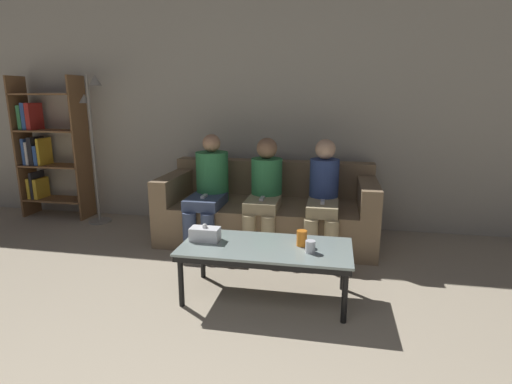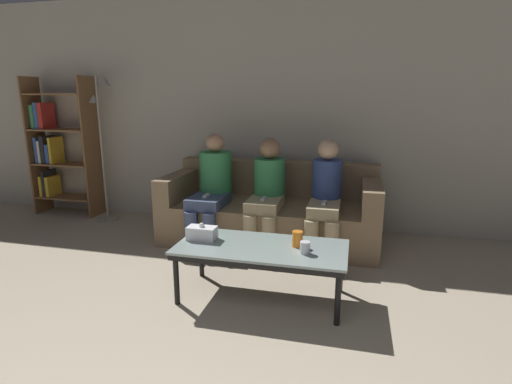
{
  "view_description": "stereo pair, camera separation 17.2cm",
  "coord_description": "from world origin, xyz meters",
  "px_view_note": "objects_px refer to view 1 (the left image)",
  "views": [
    {
      "loc": [
        0.65,
        -0.38,
        1.46
      ],
      "look_at": [
        0.0,
        2.93,
        0.66
      ],
      "focal_mm": 28.0,
      "sensor_mm": 36.0,
      "label": 1
    },
    {
      "loc": [
        0.82,
        -0.35,
        1.46
      ],
      "look_at": [
        0.0,
        2.93,
        0.66
      ],
      "focal_mm": 28.0,
      "sensor_mm": 36.0,
      "label": 2
    }
  ],
  "objects_px": {
    "couch": "(268,212)",
    "cup_near_right": "(302,238)",
    "tissue_box": "(205,234)",
    "bookshelf": "(45,148)",
    "seated_person_mid_right": "(323,195)",
    "cup_near_left": "(310,247)",
    "standing_lamp": "(94,134)",
    "coffee_table": "(266,251)",
    "seated_person_left_end": "(209,187)",
    "seated_person_mid_left": "(265,191)"
  },
  "relations": [
    {
      "from": "couch",
      "to": "cup_near_right",
      "type": "relative_size",
      "value": 18.85
    },
    {
      "from": "tissue_box",
      "to": "bookshelf",
      "type": "bearing_deg",
      "value": 148.42
    },
    {
      "from": "seated_person_mid_right",
      "to": "cup_near_left",
      "type": "bearing_deg",
      "value": -92.62
    },
    {
      "from": "standing_lamp",
      "to": "seated_person_mid_right",
      "type": "relative_size",
      "value": 1.59
    },
    {
      "from": "bookshelf",
      "to": "seated_person_mid_right",
      "type": "relative_size",
      "value": 1.59
    },
    {
      "from": "cup_near_right",
      "to": "seated_person_mid_right",
      "type": "distance_m",
      "value": 1.0
    },
    {
      "from": "coffee_table",
      "to": "bookshelf",
      "type": "xyz_separation_m",
      "value": [
        -3.03,
        1.6,
        0.48
      ]
    },
    {
      "from": "coffee_table",
      "to": "seated_person_left_end",
      "type": "bearing_deg",
      "value": 125.66
    },
    {
      "from": "coffee_table",
      "to": "seated_person_mid_left",
      "type": "height_order",
      "value": "seated_person_mid_left"
    },
    {
      "from": "seated_person_mid_right",
      "to": "tissue_box",
      "type": "bearing_deg",
      "value": -129.77
    },
    {
      "from": "coffee_table",
      "to": "seated_person_mid_right",
      "type": "bearing_deg",
      "value": 70.09
    },
    {
      "from": "seated_person_left_end",
      "to": "seated_person_mid_right",
      "type": "relative_size",
      "value": 1.03
    },
    {
      "from": "standing_lamp",
      "to": "seated_person_left_end",
      "type": "bearing_deg",
      "value": -14.82
    },
    {
      "from": "coffee_table",
      "to": "bookshelf",
      "type": "relative_size",
      "value": 0.72
    },
    {
      "from": "seated_person_mid_left",
      "to": "seated_person_mid_right",
      "type": "bearing_deg",
      "value": -2.0
    },
    {
      "from": "coffee_table",
      "to": "seated_person_mid_left",
      "type": "bearing_deg",
      "value": 100.29
    },
    {
      "from": "couch",
      "to": "cup_near_right",
      "type": "bearing_deg",
      "value": -69.93
    },
    {
      "from": "couch",
      "to": "coffee_table",
      "type": "relative_size",
      "value": 1.75
    },
    {
      "from": "tissue_box",
      "to": "seated_person_mid_left",
      "type": "relative_size",
      "value": 0.2
    },
    {
      "from": "cup_near_left",
      "to": "seated_person_mid_right",
      "type": "distance_m",
      "value": 1.11
    },
    {
      "from": "couch",
      "to": "seated_person_mid_left",
      "type": "relative_size",
      "value": 2.01
    },
    {
      "from": "coffee_table",
      "to": "cup_near_right",
      "type": "xyz_separation_m",
      "value": [
        0.26,
        0.05,
        0.1
      ]
    },
    {
      "from": "tissue_box",
      "to": "seated_person_mid_right",
      "type": "bearing_deg",
      "value": 50.23
    },
    {
      "from": "seated_person_left_end",
      "to": "couch",
      "type": "bearing_deg",
      "value": 20.99
    },
    {
      "from": "cup_near_right",
      "to": "couch",
      "type": "bearing_deg",
      "value": 110.07
    },
    {
      "from": "bookshelf",
      "to": "seated_person_mid_right",
      "type": "distance_m",
      "value": 3.47
    },
    {
      "from": "tissue_box",
      "to": "seated_person_mid_left",
      "type": "xyz_separation_m",
      "value": [
        0.28,
        1.04,
        0.11
      ]
    },
    {
      "from": "coffee_table",
      "to": "standing_lamp",
      "type": "xyz_separation_m",
      "value": [
        -2.26,
        1.46,
        0.68
      ]
    },
    {
      "from": "standing_lamp",
      "to": "seated_person_mid_right",
      "type": "distance_m",
      "value": 2.71
    },
    {
      "from": "seated_person_left_end",
      "to": "bookshelf",
      "type": "bearing_deg",
      "value": 166.68
    },
    {
      "from": "coffee_table",
      "to": "couch",
      "type": "bearing_deg",
      "value": 98.55
    },
    {
      "from": "seated_person_mid_right",
      "to": "couch",
      "type": "bearing_deg",
      "value": 157.17
    },
    {
      "from": "cup_near_left",
      "to": "tissue_box",
      "type": "distance_m",
      "value": 0.8
    },
    {
      "from": "standing_lamp",
      "to": "cup_near_left",
      "type": "bearing_deg",
      "value": -30.55
    },
    {
      "from": "coffee_table",
      "to": "bookshelf",
      "type": "distance_m",
      "value": 3.46
    },
    {
      "from": "standing_lamp",
      "to": "seated_person_left_end",
      "type": "relative_size",
      "value": 1.55
    },
    {
      "from": "seated_person_left_end",
      "to": "seated_person_mid_left",
      "type": "xyz_separation_m",
      "value": [
        0.57,
        -0.0,
        -0.01
      ]
    },
    {
      "from": "cup_near_right",
      "to": "seated_person_mid_left",
      "type": "xyz_separation_m",
      "value": [
        -0.45,
        1.01,
        0.1
      ]
    },
    {
      "from": "couch",
      "to": "seated_person_left_end",
      "type": "xyz_separation_m",
      "value": [
        -0.57,
        -0.22,
        0.29
      ]
    },
    {
      "from": "standing_lamp",
      "to": "seated_person_mid_left",
      "type": "xyz_separation_m",
      "value": [
        2.06,
        -0.4,
        -0.48
      ]
    },
    {
      "from": "cup_near_left",
      "to": "seated_person_mid_left",
      "type": "bearing_deg",
      "value": 114.71
    },
    {
      "from": "couch",
      "to": "bookshelf",
      "type": "height_order",
      "value": "bookshelf"
    },
    {
      "from": "coffee_table",
      "to": "bookshelf",
      "type": "height_order",
      "value": "bookshelf"
    },
    {
      "from": "cup_near_right",
      "to": "seated_person_mid_right",
      "type": "bearing_deg",
      "value": 83.06
    },
    {
      "from": "seated_person_left_end",
      "to": "cup_near_right",
      "type": "bearing_deg",
      "value": -44.78
    },
    {
      "from": "cup_near_right",
      "to": "seated_person_left_end",
      "type": "bearing_deg",
      "value": 135.22
    },
    {
      "from": "couch",
      "to": "tissue_box",
      "type": "relative_size",
      "value": 9.85
    },
    {
      "from": "tissue_box",
      "to": "seated_person_mid_left",
      "type": "distance_m",
      "value": 1.08
    },
    {
      "from": "couch",
      "to": "seated_person_mid_right",
      "type": "relative_size",
      "value": 2.01
    },
    {
      "from": "cup_near_left",
      "to": "seated_person_left_end",
      "type": "bearing_deg",
      "value": 133.95
    }
  ]
}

